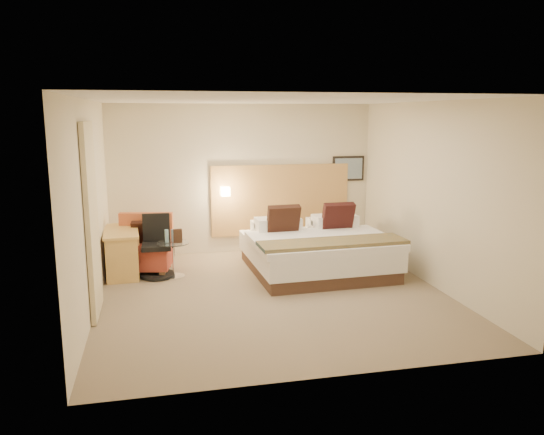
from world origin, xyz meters
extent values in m
cube|color=#7E6C55|center=(0.00, 0.00, -0.01)|extent=(4.80, 5.00, 0.02)
cube|color=white|center=(0.00, 0.00, 2.71)|extent=(4.80, 5.00, 0.02)
cube|color=beige|center=(0.00, 2.51, 1.35)|extent=(4.80, 0.02, 2.70)
cube|color=beige|center=(0.00, -2.51, 1.35)|extent=(4.80, 0.02, 2.70)
cube|color=beige|center=(-2.41, 0.00, 1.35)|extent=(0.02, 5.00, 2.70)
cube|color=beige|center=(2.41, 0.00, 1.35)|extent=(0.02, 5.00, 2.70)
cube|color=tan|center=(0.70, 2.47, 0.95)|extent=(2.60, 0.04, 1.30)
cube|color=black|center=(2.02, 2.48, 1.50)|extent=(0.62, 0.03, 0.47)
cube|color=#768EA3|center=(2.02, 2.46, 1.50)|extent=(0.54, 0.01, 0.39)
cylinder|color=silver|center=(-0.35, 2.42, 1.15)|extent=(0.02, 0.12, 0.02)
cube|color=#FFEDC6|center=(-0.35, 2.36, 1.15)|extent=(0.15, 0.15, 0.15)
cube|color=beige|center=(-2.36, -0.25, 1.22)|extent=(0.06, 0.90, 2.42)
cylinder|color=#89BED4|center=(-1.43, 1.17, 0.65)|extent=(0.07, 0.07, 0.20)
cylinder|color=#7999BB|center=(-1.33, 1.18, 0.65)|extent=(0.07, 0.07, 0.20)
cube|color=#362116|center=(-1.27, 1.09, 0.66)|extent=(0.14, 0.07, 0.22)
cube|color=#462E23|center=(0.94, 0.96, 0.10)|extent=(2.14, 2.14, 0.19)
cube|color=white|center=(0.94, 0.96, 0.35)|extent=(2.21, 2.21, 0.32)
cube|color=white|center=(0.95, 0.66, 0.56)|extent=(2.25, 1.62, 0.11)
cube|color=silver|center=(0.40, 1.72, 0.61)|extent=(0.76, 0.43, 0.19)
cube|color=white|center=(1.42, 1.77, 0.61)|extent=(0.76, 0.43, 0.19)
cube|color=white|center=(0.41, 1.45, 0.71)|extent=(0.76, 0.43, 0.19)
cube|color=white|center=(1.43, 1.49, 0.71)|extent=(0.76, 0.43, 0.19)
cube|color=black|center=(0.45, 1.24, 0.80)|extent=(0.54, 0.31, 0.54)
cube|color=black|center=(1.40, 1.28, 0.80)|extent=(0.54, 0.31, 0.54)
cube|color=#BE7F27|center=(0.97, 0.24, 0.64)|extent=(2.25, 0.68, 0.05)
cube|color=#A2704C|center=(-2.21, 1.24, 0.05)|extent=(0.10, 0.10, 0.11)
cube|color=#996C48|center=(-1.52, 1.11, 0.05)|extent=(0.10, 0.10, 0.11)
cube|color=tan|center=(-2.09, 1.84, 0.05)|extent=(0.10, 0.10, 0.11)
cube|color=#9F6B4B|center=(-1.41, 1.71, 0.05)|extent=(0.10, 0.10, 0.11)
cube|color=#993629|center=(-1.81, 1.48, 0.27)|extent=(1.00, 0.91, 0.33)
cube|color=#BB5832|center=(-1.75, 1.79, 0.67)|extent=(0.88, 0.29, 0.49)
cube|color=black|center=(-1.77, 1.67, 0.60)|extent=(0.44, 0.28, 0.43)
cylinder|color=white|center=(-1.34, 1.12, 0.01)|extent=(0.38, 0.38, 0.02)
cylinder|color=white|center=(-1.34, 1.12, 0.28)|extent=(0.05, 0.05, 0.52)
cylinder|color=silver|center=(-1.34, 1.12, 0.55)|extent=(0.56, 0.56, 0.01)
cube|color=tan|center=(-2.14, 1.48, 0.70)|extent=(0.59, 1.17, 0.04)
cube|color=tan|center=(-2.11, 0.94, 0.34)|extent=(0.48, 0.07, 0.68)
cube|color=tan|center=(-2.17, 2.01, 0.34)|extent=(0.48, 0.07, 0.68)
cube|color=#A1693F|center=(-2.09, 1.48, 0.62)|extent=(0.49, 1.09, 0.10)
cylinder|color=black|center=(-1.59, 1.17, 0.03)|extent=(0.57, 0.57, 0.04)
cylinder|color=black|center=(-1.59, 1.17, 0.26)|extent=(0.07, 0.07, 0.42)
cube|color=black|center=(-1.59, 1.17, 0.49)|extent=(0.46, 0.46, 0.07)
cube|color=black|center=(-1.59, 1.37, 0.76)|extent=(0.42, 0.07, 0.44)
camera|label=1|loc=(-1.56, -7.02, 2.51)|focal=35.00mm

